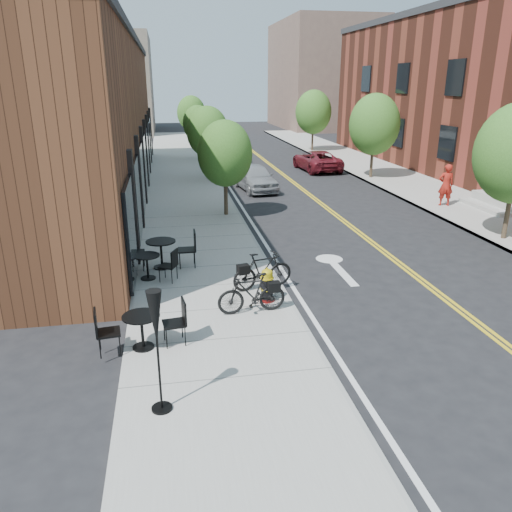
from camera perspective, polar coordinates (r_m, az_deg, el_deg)
ground at (r=12.52m, az=4.31°, el=-5.87°), size 120.00×120.00×0.00m
sidewalk_near at (r=21.62m, az=-7.45°, el=5.09°), size 4.00×70.00×0.12m
sidewalk_far at (r=25.17m, az=21.13°, el=5.97°), size 4.00×70.00×0.12m
building_near at (r=25.28m, az=-18.87°, el=14.21°), size 5.00×28.00×7.00m
bg_building_left at (r=59.17m, az=-15.89°, el=18.33°), size 8.00×14.00×10.00m
bg_building_right at (r=63.82m, az=7.55°, el=19.79°), size 10.00×16.00×12.00m
tree_near_a at (r=20.27m, az=-3.57°, el=11.60°), size 2.20×2.20×3.81m
tree_near_b at (r=28.17m, az=-5.55°, el=13.94°), size 2.30×2.30×3.98m
tree_near_c at (r=36.14m, az=-6.66°, el=14.78°), size 2.10×2.10×3.67m
tree_near_d at (r=44.09m, az=-7.40°, el=15.89°), size 2.40×2.40×4.11m
tree_far_b at (r=29.40m, az=13.38°, el=14.42°), size 2.80×2.80×4.62m
tree_far_c at (r=40.68m, az=6.58°, el=16.02°), size 2.80×2.80×4.62m
fire_hydrant at (r=12.40m, az=1.27°, el=-3.36°), size 0.45×0.45×0.87m
bicycle_left at (r=11.74m, az=-0.50°, el=-4.30°), size 1.66×0.57×0.98m
bicycle_right at (r=13.10m, az=0.76°, el=-1.67°), size 1.74×0.86×1.01m
bistro_set_a at (r=10.51m, az=-12.92°, el=-7.88°), size 1.80×0.86×0.96m
bistro_set_b at (r=14.08m, az=-12.34°, el=-0.82°), size 1.69×1.07×0.90m
bistro_set_c at (r=14.81m, az=-10.79°, el=0.65°), size 1.99×0.87×1.08m
patio_umbrella at (r=8.09m, az=-11.37°, el=-7.89°), size 0.35×0.35×2.16m
parked_car_a at (r=25.92m, az=-0.11°, el=9.00°), size 2.07×4.11×1.34m
parked_car_b at (r=31.90m, az=-3.05°, el=10.98°), size 1.51×4.25×1.40m
parked_car_c at (r=36.41m, az=-3.00°, el=12.05°), size 2.06×4.98×1.44m
parked_car_far at (r=32.11m, az=6.95°, el=10.79°), size 2.38×4.63×1.25m
pedestrian at (r=23.56m, az=20.88°, el=7.59°), size 0.74×0.55×1.83m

